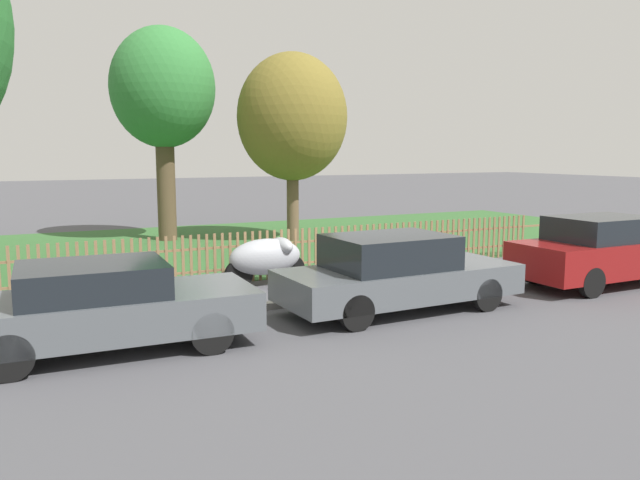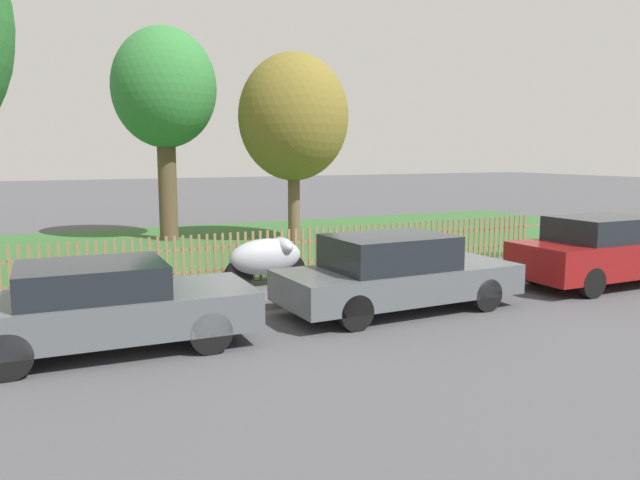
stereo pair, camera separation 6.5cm
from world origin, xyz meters
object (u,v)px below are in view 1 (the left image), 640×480
(parked_car_silver_hatchback, at_px, (105,305))
(tree_mid_park, at_px, (292,118))
(tree_behind_motorcycle, at_px, (163,90))
(parked_car_black_saloon, at_px, (396,273))
(parked_car_navy_estate, at_px, (606,250))
(covered_motorcycle, at_px, (267,257))

(parked_car_silver_hatchback, distance_m, tree_mid_park, 12.22)
(tree_behind_motorcycle, bearing_deg, parked_car_black_saloon, -81.59)
(parked_car_black_saloon, xyz_separation_m, parked_car_navy_estate, (5.39, -0.12, 0.06))
(covered_motorcycle, distance_m, tree_behind_motorcycle, 9.15)
(parked_car_silver_hatchback, relative_size, tree_mid_park, 0.71)
(parked_car_silver_hatchback, height_order, parked_car_navy_estate, parked_car_navy_estate)
(parked_car_silver_hatchback, distance_m, covered_motorcycle, 4.90)
(tree_behind_motorcycle, bearing_deg, parked_car_silver_hatchback, -106.98)
(parked_car_navy_estate, xyz_separation_m, tree_mid_park, (-3.34, 9.40, 3.23))
(parked_car_black_saloon, distance_m, tree_mid_park, 10.06)
(parked_car_silver_hatchback, height_order, tree_behind_motorcycle, tree_behind_motorcycle)
(tree_mid_park, bearing_deg, covered_motorcycle, -118.37)
(parked_car_silver_hatchback, xyz_separation_m, parked_car_navy_estate, (10.48, -0.04, 0.09))
(covered_motorcycle, height_order, tree_behind_motorcycle, tree_behind_motorcycle)
(parked_car_black_saloon, xyz_separation_m, tree_mid_park, (2.04, 9.28, 3.29))
(parked_car_black_saloon, relative_size, tree_behind_motorcycle, 0.66)
(covered_motorcycle, relative_size, tree_mid_park, 0.31)
(parked_car_black_saloon, bearing_deg, parked_car_silver_hatchback, 179.68)
(parked_car_navy_estate, distance_m, tree_behind_motorcycle, 13.92)
(parked_car_navy_estate, xyz_separation_m, covered_motorcycle, (-6.71, 3.17, -0.12))
(covered_motorcycle, bearing_deg, parked_car_navy_estate, -28.52)
(tree_mid_park, bearing_deg, parked_car_navy_estate, -70.42)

